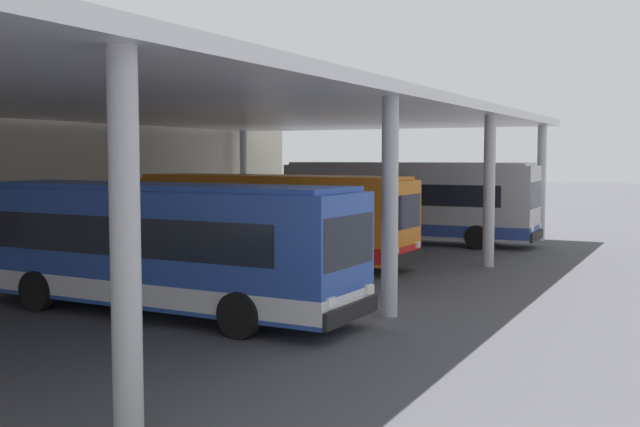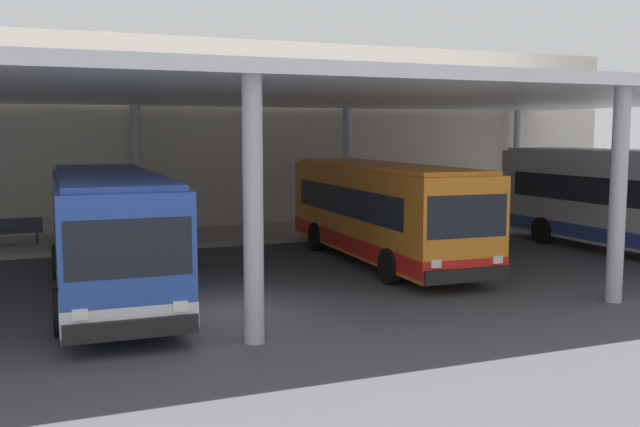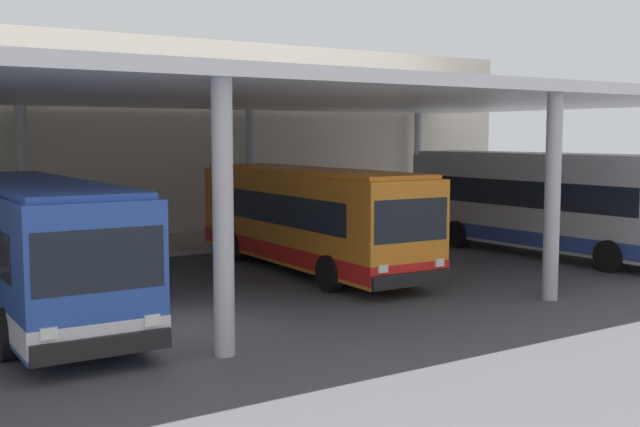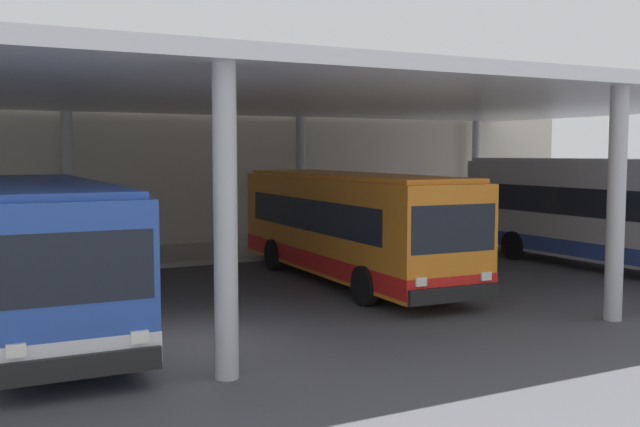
{
  "view_description": "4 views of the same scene",
  "coord_description": "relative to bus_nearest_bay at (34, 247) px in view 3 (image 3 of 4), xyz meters",
  "views": [
    {
      "loc": [
        -16.86,
        -9.22,
        3.83
      ],
      "look_at": [
        9.17,
        4.03,
        1.64
      ],
      "focal_mm": 42.75,
      "sensor_mm": 36.0,
      "label": 1
    },
    {
      "loc": [
        -4.02,
        -15.84,
        4.16
      ],
      "look_at": [
        3.99,
        3.84,
        1.76
      ],
      "focal_mm": 40.2,
      "sensor_mm": 36.0,
      "label": 2
    },
    {
      "loc": [
        -6.55,
        -15.71,
        4.2
      ],
      "look_at": [
        6.06,
        3.36,
        1.9
      ],
      "focal_mm": 43.93,
      "sensor_mm": 36.0,
      "label": 3
    },
    {
      "loc": [
        -4.23,
        -13.94,
        3.8
      ],
      "look_at": [
        5.62,
        4.85,
        2.01
      ],
      "focal_mm": 41.32,
      "sensor_mm": 36.0,
      "label": 4
    }
  ],
  "objects": [
    {
      "name": "bus_middle_bay",
      "position": [
        17.34,
        0.02,
        0.19
      ],
      "size": [
        2.87,
        11.37,
        3.57
      ],
      "color": "#B7B7BC",
      "rests_on": "ground"
    },
    {
      "name": "ground_plane",
      "position": [
        2.24,
        -2.66,
        -1.66
      ],
      "size": [
        200.0,
        200.0,
        0.0
      ],
      "primitive_type": "plane",
      "color": "#47474C"
    },
    {
      "name": "platform_kerb",
      "position": [
        2.24,
        9.09,
        -1.57
      ],
      "size": [
        42.0,
        4.5,
        0.18
      ],
      "primitive_type": "cube",
      "color": "#A39E93",
      "rests_on": "ground"
    },
    {
      "name": "station_building_facade",
      "position": [
        2.24,
        12.34,
        2.42
      ],
      "size": [
        48.0,
        1.6,
        8.14
      ],
      "primitive_type": "cube",
      "color": "beige",
      "rests_on": "ground"
    },
    {
      "name": "bus_second_bay",
      "position": [
        8.67,
        1.93,
        0.0
      ],
      "size": [
        3.03,
        10.63,
        3.17
      ],
      "color": "orange",
      "rests_on": "ground"
    },
    {
      "name": "bus_nearest_bay",
      "position": [
        0.0,
        0.0,
        0.0
      ],
      "size": [
        2.92,
        10.59,
        3.17
      ],
      "color": "#284CA8",
      "rests_on": "ground"
    },
    {
      "name": "canopy_shelter",
      "position": [
        2.24,
        2.84,
        3.63
      ],
      "size": [
        40.0,
        17.0,
        5.55
      ],
      "color": "silver",
      "rests_on": "ground"
    }
  ]
}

